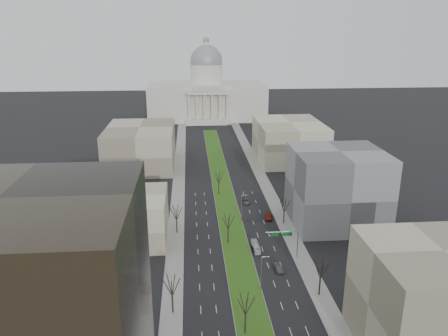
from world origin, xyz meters
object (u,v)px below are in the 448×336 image
car_black (255,250)px  box_van (256,246)px  car_grey_far (246,201)px  car_grey_near (278,267)px  car_red (268,216)px

car_black → box_van: size_ratio=0.56×
car_grey_far → box_van: size_ratio=0.68×
car_grey_near → car_red: bearing=80.4°
car_grey_near → car_black: 11.26m
car_black → car_red: 23.46m
car_grey_near → box_van: 12.25m
car_black → car_grey_far: 36.45m
car_grey_far → car_red: bearing=-65.9°
car_grey_near → box_van: (-4.28, 11.47, 0.16)m
box_van → car_grey_near: bearing=-70.9°
car_red → box_van: bearing=-101.5°
box_van → car_grey_far: bearing=85.6°
box_van → car_red: bearing=69.1°
car_grey_near → box_van: bearing=106.4°
car_grey_far → box_van: 35.24m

